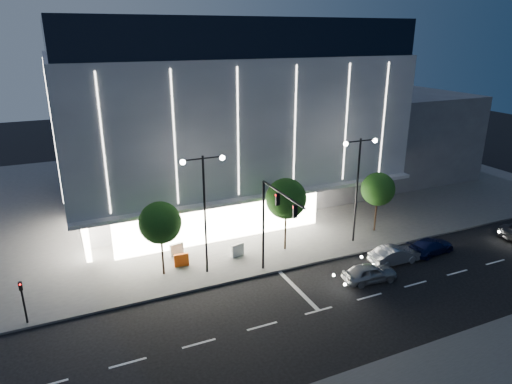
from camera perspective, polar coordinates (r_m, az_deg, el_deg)
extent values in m
plane|color=black|center=(30.71, 3.05, -14.02)|extent=(160.00, 160.00, 0.00)
cube|color=#474747|center=(52.46, -4.02, 0.58)|extent=(70.00, 40.00, 0.15)
cube|color=#4C4C51|center=(51.26, -6.17, 2.32)|extent=(28.00, 21.00, 4.00)
cube|color=gray|center=(47.73, -5.73, 10.33)|extent=(30.00, 25.00, 11.00)
cube|color=black|center=(47.17, -6.02, 18.76)|extent=(29.40, 24.50, 3.00)
cube|color=white|center=(38.48, -4.17, -3.47)|extent=(18.00, 0.40, 3.60)
cube|color=white|center=(41.50, -20.96, -3.03)|extent=(0.40, 10.00, 3.60)
cube|color=gray|center=(37.91, 0.53, -0.37)|extent=(30.00, 2.00, 0.30)
cube|color=white|center=(36.26, 0.70, 7.59)|extent=(24.00, 0.06, 10.00)
cube|color=#4C4C51|center=(61.35, 14.74, 7.51)|extent=(16.00, 20.00, 10.00)
cylinder|color=black|center=(33.22, 0.92, -4.41)|extent=(0.18, 0.18, 7.00)
cylinder|color=black|center=(29.51, 3.34, -0.24)|extent=(0.14, 5.80, 0.14)
cube|color=black|center=(30.30, 2.71, -0.90)|extent=(0.28, 0.18, 0.85)
cube|color=black|center=(28.33, 4.90, -2.43)|extent=(0.28, 0.18, 0.85)
sphere|color=#FF0C0C|center=(30.15, 2.52, -0.40)|extent=(0.14, 0.14, 0.14)
cylinder|color=black|center=(32.52, -6.38, -3.15)|extent=(0.16, 0.16, 9.00)
cylinder|color=black|center=(30.96, -7.91, 4.03)|extent=(1.40, 0.10, 0.10)
cylinder|color=black|center=(31.36, -5.45, 4.33)|extent=(1.40, 0.10, 0.10)
sphere|color=white|center=(30.80, -9.15, 3.70)|extent=(0.36, 0.36, 0.36)
sphere|color=white|center=(31.60, -4.24, 4.29)|extent=(0.36, 0.36, 0.36)
cylinder|color=black|center=(38.20, 12.47, -0.05)|extent=(0.16, 0.16, 9.00)
cylinder|color=black|center=(36.63, 12.07, 6.16)|extent=(1.40, 0.10, 0.10)
cylinder|color=black|center=(37.46, 13.82, 6.32)|extent=(1.40, 0.10, 0.10)
sphere|color=white|center=(36.25, 11.15, 5.93)|extent=(0.36, 0.36, 0.36)
sphere|color=white|center=(37.90, 14.65, 6.24)|extent=(0.36, 0.36, 0.36)
cylinder|color=black|center=(31.41, -27.03, -12.30)|extent=(0.12, 0.12, 3.00)
cube|color=black|center=(30.84, -27.37, -10.39)|extent=(0.22, 0.16, 0.55)
sphere|color=#FF0C0C|center=(30.67, -27.42, -10.24)|extent=(0.10, 0.10, 0.10)
cylinder|color=black|center=(33.81, -11.62, -7.40)|extent=(0.16, 0.16, 3.78)
sphere|color=#0E330F|center=(32.85, -11.89, -3.78)|extent=(3.02, 3.02, 3.02)
sphere|color=#0E330F|center=(33.29, -11.40, -4.43)|extent=(2.16, 2.16, 2.16)
sphere|color=#0E330F|center=(32.79, -12.22, -4.46)|extent=(1.94, 1.94, 1.94)
cylinder|color=black|center=(36.84, 3.70, -4.47)|extent=(0.16, 0.16, 4.06)
sphere|color=#0E330F|center=(35.92, 3.78, -0.83)|extent=(3.25, 3.25, 3.25)
sphere|color=#0E330F|center=(36.42, 4.03, -1.52)|extent=(2.32, 2.32, 2.32)
sphere|color=#0E330F|center=(35.80, 3.53, -1.48)|extent=(2.09, 2.09, 2.09)
cylinder|color=black|center=(41.61, 14.74, -2.56)|extent=(0.16, 0.16, 3.64)
sphere|color=#0E330F|center=(40.86, 15.01, 0.36)|extent=(2.91, 2.91, 2.91)
sphere|color=#0E330F|center=(41.35, 15.10, -0.19)|extent=(2.08, 2.08, 2.08)
sphere|color=#0E330F|center=(40.70, 14.82, -0.17)|extent=(1.87, 1.87, 1.87)
imported|color=#95989B|center=(33.97, 14.04, -9.77)|extent=(4.12, 1.99, 1.36)
imported|color=#A4A7AC|center=(37.02, 16.95, -7.52)|extent=(4.16, 1.52, 1.36)
imported|color=#131947|center=(39.53, 21.02, -6.34)|extent=(4.41, 2.21, 1.23)
cube|color=#F1500D|center=(35.21, -9.30, -8.38)|extent=(1.12, 0.37, 1.00)
cube|color=silver|center=(36.87, -9.89, -7.08)|extent=(1.13, 0.45, 1.00)
cube|color=silver|center=(36.27, -2.34, -7.25)|extent=(1.13, 0.48, 1.00)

